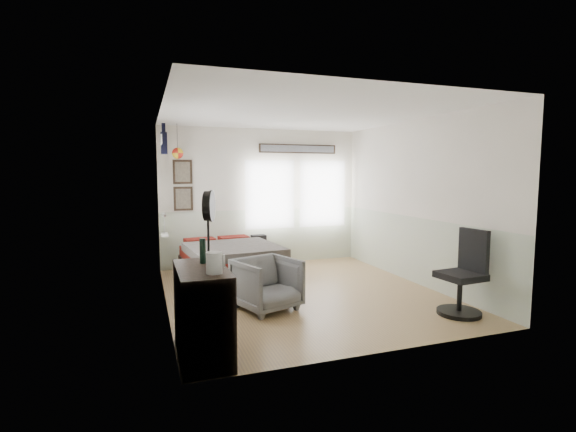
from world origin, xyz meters
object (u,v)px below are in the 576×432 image
object	(u,v)px
dresser	(203,312)
nightstand	(259,255)
bed	(230,262)
task_chair	(464,280)
armchair	(267,284)

from	to	relation	value
dresser	nightstand	world-z (taller)	dresser
bed	nightstand	bearing A→B (deg)	43.81
dresser	task_chair	bearing A→B (deg)	2.76
dresser	nightstand	bearing A→B (deg)	66.99
armchair	task_chair	xyz separation A→B (m)	(2.35, -1.01, 0.10)
nightstand	task_chair	size ratio (longest dim) A/B	0.41
nightstand	task_chair	distance (m)	4.01
bed	dresser	size ratio (longest dim) A/B	2.10
armchair	task_chair	size ratio (longest dim) A/B	0.69
nightstand	armchair	bearing A→B (deg)	-90.31
bed	dresser	bearing A→B (deg)	-112.32
dresser	armchair	size ratio (longest dim) A/B	1.31
dresser	armchair	bearing A→B (deg)	49.36
bed	dresser	xyz separation A→B (m)	(-0.85, -2.87, 0.14)
bed	armchair	world-z (taller)	armchair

